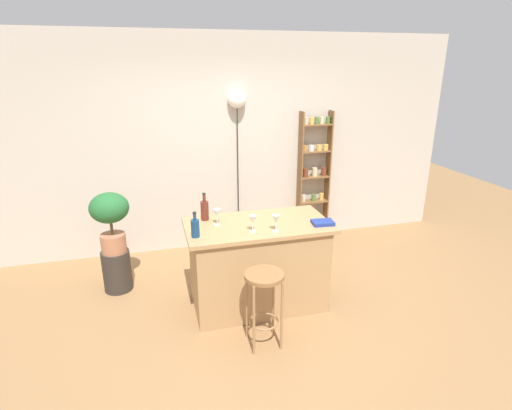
# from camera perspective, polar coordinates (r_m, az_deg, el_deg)

# --- Properties ---
(ground) EXTENTS (12.00, 12.00, 0.00)m
(ground) POSITION_cam_1_polar(r_m,az_deg,el_deg) (4.22, 1.33, -15.66)
(ground) COLOR olive
(back_wall) EXTENTS (6.40, 0.10, 2.80)m
(back_wall) POSITION_cam_1_polar(r_m,az_deg,el_deg) (5.45, -4.38, 8.47)
(back_wall) COLOR #BCB2A3
(back_wall) RESTS_ON ground
(kitchen_counter) EXTENTS (1.43, 0.77, 0.91)m
(kitchen_counter) POSITION_cam_1_polar(r_m,az_deg,el_deg) (4.23, 0.23, -8.29)
(kitchen_counter) COLOR #A87F51
(kitchen_counter) RESTS_ON ground
(bar_stool) EXTENTS (0.35, 0.35, 0.71)m
(bar_stool) POSITION_cam_1_polar(r_m,az_deg,el_deg) (3.63, 1.14, -12.09)
(bar_stool) COLOR #997047
(bar_stool) RESTS_ON ground
(spice_shelf) EXTENTS (0.44, 0.16, 1.82)m
(spice_shelf) POSITION_cam_1_polar(r_m,az_deg,el_deg) (5.77, 8.15, 4.42)
(spice_shelf) COLOR brown
(spice_shelf) RESTS_ON ground
(plant_stool) EXTENTS (0.31, 0.31, 0.46)m
(plant_stool) POSITION_cam_1_polar(r_m,az_deg,el_deg) (4.84, -18.90, -8.68)
(plant_stool) COLOR #2D2823
(plant_stool) RESTS_ON ground
(potted_plant) EXTENTS (0.41, 0.37, 0.67)m
(potted_plant) POSITION_cam_1_polar(r_m,az_deg,el_deg) (4.59, -19.77, -1.47)
(potted_plant) COLOR #A86B4C
(potted_plant) RESTS_ON plant_stool
(bottle_vinegar) EXTENTS (0.08, 0.08, 0.24)m
(bottle_vinegar) POSITION_cam_1_polar(r_m,az_deg,el_deg) (3.74, -8.52, -3.16)
(bottle_vinegar) COLOR navy
(bottle_vinegar) RESTS_ON kitchen_counter
(bottle_sauce_amber) EXTENTS (0.08, 0.08, 0.28)m
(bottle_sauce_amber) POSITION_cam_1_polar(r_m,az_deg,el_deg) (4.13, -7.21, -0.68)
(bottle_sauce_amber) COLOR #5B2319
(bottle_sauce_amber) RESTS_ON kitchen_counter
(wine_glass_left) EXTENTS (0.07, 0.07, 0.16)m
(wine_glass_left) POSITION_cam_1_polar(r_m,az_deg,el_deg) (3.80, -0.47, -2.15)
(wine_glass_left) COLOR silver
(wine_glass_left) RESTS_ON kitchen_counter
(wine_glass_center) EXTENTS (0.07, 0.07, 0.16)m
(wine_glass_center) POSITION_cam_1_polar(r_m,az_deg,el_deg) (3.81, 2.82, -2.09)
(wine_glass_center) COLOR silver
(wine_glass_center) RESTS_ON kitchen_counter
(wine_glass_right) EXTENTS (0.07, 0.07, 0.16)m
(wine_glass_right) POSITION_cam_1_polar(r_m,az_deg,el_deg) (3.98, -5.50, -1.21)
(wine_glass_right) COLOR silver
(wine_glass_right) RESTS_ON kitchen_counter
(cookbook) EXTENTS (0.22, 0.17, 0.03)m
(cookbook) POSITION_cam_1_polar(r_m,az_deg,el_deg) (4.07, 9.34, -2.45)
(cookbook) COLOR navy
(cookbook) RESTS_ON kitchen_counter
(pendant_globe_light) EXTENTS (0.24, 0.24, 2.11)m
(pendant_globe_light) POSITION_cam_1_polar(r_m,az_deg,el_deg) (5.30, -2.69, 14.39)
(pendant_globe_light) COLOR black
(pendant_globe_light) RESTS_ON ground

